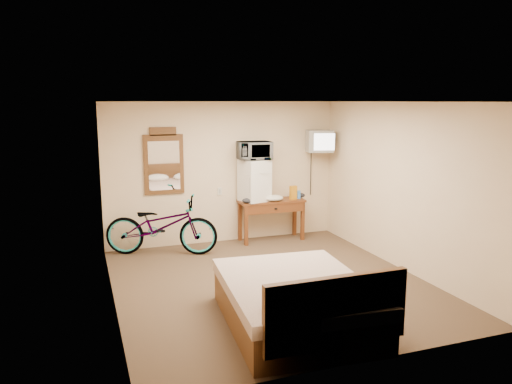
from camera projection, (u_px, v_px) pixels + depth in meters
room at (271, 195)px, 6.75m from camera, size 4.60×4.64×2.50m
desk at (272, 208)px, 8.99m from camera, size 1.20×0.50×0.75m
mini_fridge at (254, 180)px, 8.85m from camera, size 0.55×0.54×0.74m
microwave at (254, 151)px, 8.75m from camera, size 0.59×0.42×0.32m
snack_bag at (293, 193)px, 9.03m from camera, size 0.14×0.09×0.25m
blue_cup at (298, 195)px, 9.12m from camera, size 0.08×0.08×0.14m
cloth_cream at (274, 198)px, 8.88m from camera, size 0.35×0.27×0.11m
cloth_dark_a at (249, 201)px, 8.71m from camera, size 0.24×0.18×0.09m
cloth_dark_b at (300, 195)px, 9.20m from camera, size 0.19×0.15×0.08m
crt_television at (319, 141)px, 9.11m from camera, size 0.54×0.62×0.40m
wall_mirror at (164, 162)px, 8.46m from camera, size 0.67×0.04×1.14m
bicycle at (161, 226)px, 8.21m from camera, size 1.96×1.26×0.97m
bed at (298, 302)px, 5.58m from camera, size 1.69×2.14×0.90m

